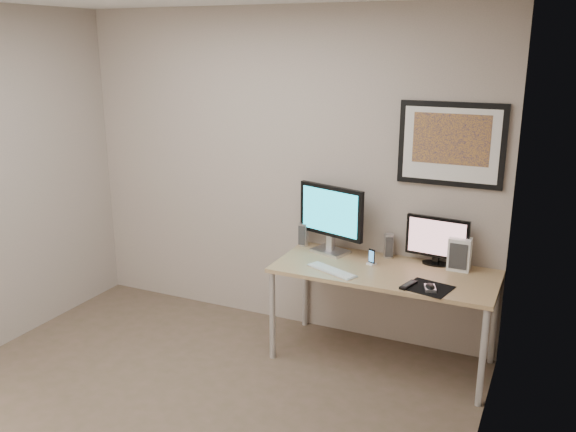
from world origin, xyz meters
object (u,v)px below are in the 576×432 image
at_px(fan_unit, 459,254).
at_px(speaker_right, 389,246).
at_px(desk, 384,278).
at_px(framed_art, 451,144).
at_px(monitor_tv, 437,240).
at_px(speaker_left, 304,234).
at_px(keyboard, 332,270).
at_px(monitor_large, 331,216).
at_px(phone_dock, 372,257).

bearing_deg(fan_unit, speaker_right, 174.16).
distance_m(desk, framed_art, 1.07).
relative_size(framed_art, monitor_tv, 1.61).
bearing_deg(monitor_tv, speaker_right, -176.85).
xyz_separation_m(desk, speaker_left, (-0.75, 0.26, 0.16)).
xyz_separation_m(framed_art, keyboard, (-0.69, -0.52, -0.88)).
xyz_separation_m(monitor_tv, speaker_left, (-1.06, -0.00, -0.10)).
height_order(monitor_large, keyboard, monitor_large).
bearing_deg(monitor_tv, speaker_left, -174.41).
distance_m(monitor_tv, fan_unit, 0.19).
xyz_separation_m(keyboard, fan_unit, (0.82, 0.42, 0.11)).
distance_m(desk, monitor_large, 0.64).
xyz_separation_m(phone_dock, fan_unit, (0.60, 0.17, 0.06)).
xyz_separation_m(monitor_large, phone_dock, (0.38, -0.13, -0.24)).
bearing_deg(monitor_tv, monitor_large, -169.65).
bearing_deg(phone_dock, monitor_tv, 48.78).
bearing_deg(monitor_tv, keyboard, -139.76).
height_order(phone_dock, keyboard, phone_dock).
bearing_deg(phone_dock, desk, -2.55).
xyz_separation_m(monitor_tv, phone_dock, (-0.43, -0.20, -0.13)).
relative_size(monitor_large, speaker_right, 3.07).
bearing_deg(monitor_large, fan_unit, 19.15).
bearing_deg(framed_art, monitor_tv, -117.19).
bearing_deg(desk, speaker_right, 100.73).
distance_m(framed_art, phone_dock, 0.99).
relative_size(monitor_large, speaker_left, 3.01).
bearing_deg(framed_art, phone_dock, -149.78).
bearing_deg(speaker_left, monitor_tv, 2.26).
height_order(monitor_tv, speaker_right, monitor_tv).
bearing_deg(keyboard, speaker_right, 82.21).
distance_m(monitor_large, speaker_left, 0.33).
xyz_separation_m(monitor_tv, keyboard, (-0.65, -0.45, -0.19)).
bearing_deg(speaker_left, speaker_right, 3.52).
height_order(speaker_left, phone_dock, speaker_left).
distance_m(monitor_tv, phone_dock, 0.49).
bearing_deg(framed_art, fan_unit, -38.21).
relative_size(speaker_left, fan_unit, 0.79).
height_order(framed_art, keyboard, framed_art).
relative_size(monitor_large, fan_unit, 2.37).
height_order(desk, fan_unit, fan_unit).
xyz_separation_m(desk, phone_dock, (-0.12, 0.06, 0.13)).
height_order(speaker_left, fan_unit, fan_unit).
relative_size(framed_art, keyboard, 1.83).
distance_m(phone_dock, keyboard, 0.34).
xyz_separation_m(monitor_large, keyboard, (0.16, -0.38, -0.29)).
distance_m(keyboard, fan_unit, 0.93).
xyz_separation_m(desk, speaker_right, (-0.05, 0.27, 0.16)).
distance_m(phone_dock, fan_unit, 0.63).
bearing_deg(desk, monitor_tv, 39.57).
bearing_deg(keyboard, monitor_large, 136.43).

